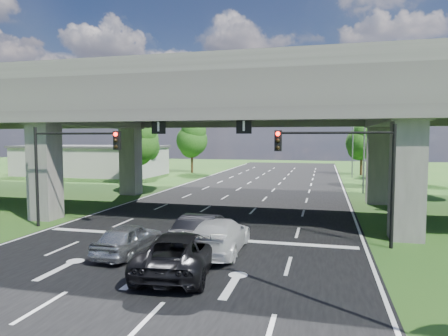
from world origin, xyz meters
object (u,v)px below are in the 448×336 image
at_px(car_white, 219,236).
at_px(car_dark, 203,230).
at_px(streetlight_beyond, 350,134).
at_px(car_silver, 129,239).
at_px(signal_left, 67,158).
at_px(signal_right, 346,162).
at_px(car_trailing, 180,252).
at_px(streetlight_far, 360,133).

bearing_deg(car_white, car_dark, -39.88).
bearing_deg(streetlight_beyond, car_dark, -103.37).
bearing_deg(streetlight_beyond, car_silver, -106.50).
bearing_deg(signal_left, car_dark, -12.11).
xyz_separation_m(signal_right, car_white, (-5.72, -2.74, -3.37)).
bearing_deg(signal_right, car_white, -154.45).
xyz_separation_m(signal_right, signal_left, (-15.65, 0.00, 0.00)).
xyz_separation_m(car_silver, car_dark, (2.88, 2.20, 0.09)).
bearing_deg(car_trailing, car_silver, -34.10).
xyz_separation_m(signal_left, streetlight_beyond, (17.92, 36.06, 1.66)).
distance_m(streetlight_far, streetlight_beyond, 16.00).
height_order(signal_right, car_dark, signal_right).
relative_size(car_white, car_trailing, 0.95).
distance_m(signal_right, car_dark, 7.77).
distance_m(streetlight_beyond, car_dark, 39.34).
height_order(signal_right, car_silver, signal_right).
bearing_deg(signal_left, car_white, -15.41).
xyz_separation_m(signal_left, streetlight_far, (17.92, 20.06, 1.66)).
relative_size(signal_left, streetlight_far, 0.60).
bearing_deg(car_white, streetlight_beyond, -102.69).
bearing_deg(signal_right, streetlight_beyond, 86.39).
distance_m(streetlight_far, car_dark, 24.27).
relative_size(signal_right, signal_left, 1.00).
xyz_separation_m(car_silver, car_white, (3.90, 1.37, 0.07)).
distance_m(signal_left, car_dark, 9.70).
height_order(streetlight_beyond, car_dark, streetlight_beyond).
bearing_deg(streetlight_beyond, streetlight_far, -90.00).
height_order(streetlight_far, car_white, streetlight_far).
height_order(signal_right, streetlight_far, streetlight_far).
xyz_separation_m(car_silver, car_trailing, (3.09, -1.61, 0.07)).
height_order(signal_left, car_white, signal_left).
relative_size(car_dark, car_white, 0.90).
relative_size(signal_left, car_trailing, 1.05).
bearing_deg(streetlight_beyond, car_trailing, -101.90).
bearing_deg(signal_left, signal_right, 0.00).
bearing_deg(car_silver, streetlight_beyond, -103.59).
height_order(car_silver, car_dark, car_dark).
distance_m(streetlight_far, car_white, 24.67).
relative_size(car_silver, car_white, 0.78).
height_order(streetlight_far, car_dark, streetlight_far).
distance_m(signal_right, streetlight_far, 20.25).
bearing_deg(car_silver, car_trailing, 155.35).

